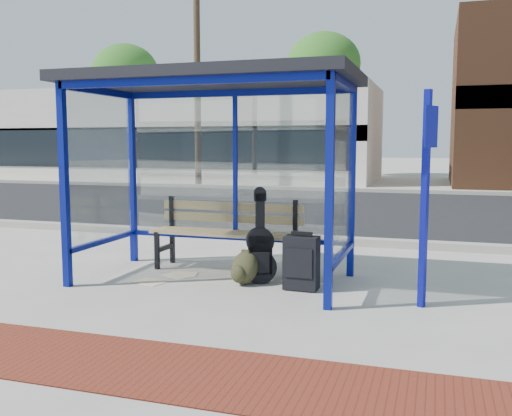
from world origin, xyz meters
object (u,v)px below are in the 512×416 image
(bench, at_px, (227,230))
(backpack, at_px, (244,268))
(guitar_bag, at_px, (260,250))
(suitcase, at_px, (301,263))

(bench, relative_size, backpack, 4.91)
(backpack, bearing_deg, bench, 144.56)
(guitar_bag, xyz_separation_m, suitcase, (0.53, -0.14, -0.08))
(bench, relative_size, guitar_bag, 1.85)
(bench, xyz_separation_m, suitcase, (1.14, -0.71, -0.22))
(guitar_bag, relative_size, suitcase, 1.61)
(guitar_bag, relative_size, backpack, 2.65)
(guitar_bag, height_order, suitcase, guitar_bag)
(bench, bearing_deg, suitcase, -29.91)
(suitcase, height_order, backpack, suitcase)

